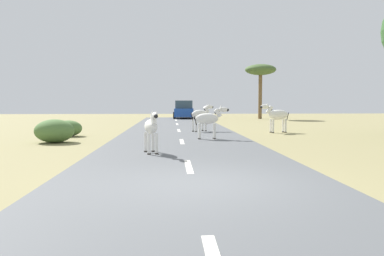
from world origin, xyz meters
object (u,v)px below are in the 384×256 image
(zebra_2, at_px, (209,119))
(zebra_3, at_px, (277,115))
(tree_0, at_px, (260,71))
(bush_0, at_px, (54,131))
(car_0, at_px, (184,110))
(zebra_4, at_px, (201,115))
(zebra_0, at_px, (151,127))
(bush_2, at_px, (68,128))

(zebra_2, distance_m, zebra_3, 5.50)
(tree_0, bearing_deg, bush_0, -122.87)
(zebra_3, distance_m, tree_0, 17.14)
(car_0, distance_m, bush_0, 22.35)
(zebra_2, relative_size, zebra_3, 0.92)
(zebra_2, height_order, car_0, car_0)
(zebra_4, height_order, tree_0, tree_0)
(bush_0, bearing_deg, zebra_0, -42.93)
(zebra_0, bearing_deg, tree_0, -123.72)
(zebra_0, height_order, zebra_2, zebra_2)
(zebra_4, distance_m, bush_0, 8.16)
(tree_0, relative_size, bush_0, 3.30)
(zebra_3, height_order, bush_2, zebra_3)
(zebra_3, bearing_deg, zebra_4, 71.81)
(tree_0, bearing_deg, zebra_3, -100.24)
(zebra_3, xyz_separation_m, bush_0, (-10.52, -4.41, -0.48))
(zebra_2, distance_m, bush_0, 6.51)
(zebra_2, height_order, bush_2, zebra_2)
(zebra_2, bearing_deg, zebra_3, 131.93)
(zebra_0, distance_m, bush_0, 5.72)
(zebra_4, height_order, bush_2, zebra_4)
(tree_0, height_order, bush_2, tree_0)
(zebra_2, distance_m, zebra_4, 4.30)
(car_0, xyz_separation_m, bush_0, (-6.08, -21.50, -0.37))
(zebra_4, distance_m, tree_0, 17.77)
(car_0, height_order, bush_2, car_0)
(zebra_4, bearing_deg, bush_0, -87.80)
(zebra_4, xyz_separation_m, bush_2, (-6.62, -2.14, -0.57))
(zebra_2, xyz_separation_m, tree_0, (7.04, 20.19, 3.72))
(zebra_2, height_order, tree_0, tree_0)
(zebra_3, relative_size, zebra_4, 1.11)
(bush_0, relative_size, bush_2, 1.24)
(zebra_0, bearing_deg, zebra_3, -140.50)
(zebra_3, bearing_deg, zebra_2, 122.41)
(zebra_3, distance_m, car_0, 17.66)
(zebra_2, relative_size, bush_2, 1.20)
(bush_0, bearing_deg, car_0, 74.21)
(zebra_0, xyz_separation_m, zebra_4, (2.25, 8.88, 0.08))
(zebra_3, xyz_separation_m, bush_2, (-10.71, -1.55, -0.57))
(zebra_2, bearing_deg, car_0, -179.45)
(zebra_2, relative_size, car_0, 0.35)
(zebra_2, distance_m, tree_0, 21.70)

